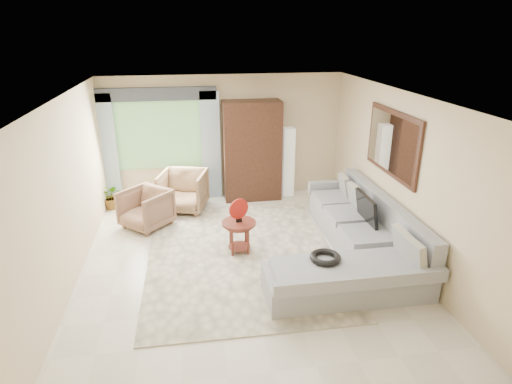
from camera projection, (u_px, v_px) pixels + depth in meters
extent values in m
plane|color=silver|center=(244.00, 262.00, 6.79)|extent=(6.00, 6.00, 0.00)
cube|color=beige|center=(242.00, 254.00, 7.01)|extent=(3.05, 4.04, 0.02)
cube|color=gray|center=(353.00, 228.00, 7.48)|extent=(0.90, 2.40, 0.40)
cube|color=gray|center=(348.00, 282.00, 5.90)|extent=(2.30, 0.80, 0.40)
cube|color=gray|center=(385.00, 213.00, 7.00)|extent=(0.20, 3.20, 0.50)
cube|color=gray|center=(331.00, 187.00, 8.54)|extent=(0.90, 0.16, 0.22)
cube|color=gray|center=(362.00, 282.00, 5.38)|extent=(2.30, 0.10, 0.18)
cube|color=black|center=(367.00, 209.00, 6.98)|extent=(0.14, 0.74, 0.48)
torus|color=black|center=(325.00, 257.00, 5.86)|extent=(0.43, 0.43, 0.09)
cylinder|color=#441B12|center=(239.00, 223.00, 6.90)|extent=(0.55, 0.55, 0.04)
cylinder|color=#441B12|center=(239.00, 239.00, 7.01)|extent=(0.37, 0.37, 0.50)
cylinder|color=#A31710|center=(239.00, 209.00, 6.81)|extent=(0.32, 0.15, 0.34)
imported|color=#855C48|center=(146.00, 209.00, 7.88)|extent=(1.11, 1.11, 0.72)
imported|color=#967652|center=(183.00, 191.00, 8.60)|extent=(1.08, 1.10, 0.81)
imported|color=#999999|center=(112.00, 196.00, 8.71)|extent=(0.59, 0.55, 0.53)
cube|color=black|center=(252.00, 151.00, 9.00)|extent=(1.20, 0.55, 2.10)
cube|color=silver|center=(288.00, 162.00, 9.28)|extent=(0.24, 0.24, 1.50)
cube|color=#669E59|center=(159.00, 135.00, 8.81)|extent=(1.80, 0.04, 1.40)
cube|color=#9EB7CC|center=(107.00, 150.00, 8.66)|extent=(0.40, 0.08, 2.30)
cube|color=#9EB7CC|center=(211.00, 146.00, 8.98)|extent=(0.40, 0.08, 2.30)
cube|color=#1E232D|center=(155.00, 94.00, 8.44)|extent=(2.40, 0.12, 0.26)
cube|color=black|center=(393.00, 143.00, 6.85)|extent=(0.04, 1.70, 1.05)
cube|color=white|center=(391.00, 143.00, 6.85)|extent=(0.02, 1.54, 0.90)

